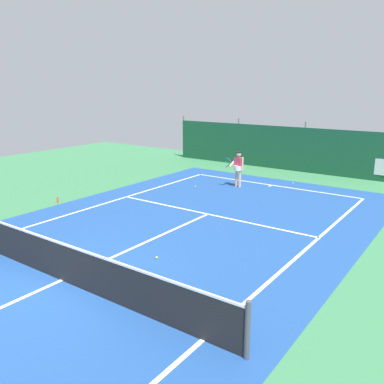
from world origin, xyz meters
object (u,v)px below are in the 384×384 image
Objects in this scene: tennis_net at (60,261)px; water_bottle at (58,200)px; tennis_ball_midcourt at (157,258)px; tennis_ball_by_sideline at (195,186)px; tennis_ball_near_player at (293,183)px; tennis_player at (238,166)px.

water_bottle is (-5.74, 4.17, -0.39)m from tennis_net.
tennis_ball_by_sideline is at bearing 117.74° from tennis_ball_midcourt.
tennis_net reaches higher than tennis_ball_by_sideline.
water_bottle is (-6.77, 1.86, 0.09)m from tennis_ball_midcourt.
tennis_net is at bearing -36.00° from water_bottle.
tennis_ball_by_sideline is 0.28× the size of water_bottle.
tennis_net reaches higher than water_bottle.
tennis_net is 153.33× the size of tennis_ball_near_player.
tennis_ball_near_player and tennis_ball_midcourt have the same top height.
tennis_player reaches higher than water_bottle.
tennis_ball_midcourt and tennis_ball_by_sideline have the same top height.
tennis_player is at bearing -132.27° from tennis_ball_near_player.
tennis_ball_midcourt is 8.14m from tennis_ball_by_sideline.
tennis_ball_by_sideline is at bearing 60.83° from water_bottle.
tennis_player is at bearing 55.20° from water_bottle.
tennis_ball_midcourt is at bearing 114.29° from tennis_player.
tennis_ball_near_player is at bearing 86.92° from tennis_net.
tennis_ball_near_player is at bearing 53.27° from water_bottle.
tennis_ball_midcourt is (0.35, -10.47, 0.00)m from tennis_ball_near_player.
tennis_player reaches higher than tennis_net.
tennis_net is 9.91m from tennis_ball_by_sideline.
tennis_player is 8.75m from tennis_ball_midcourt.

